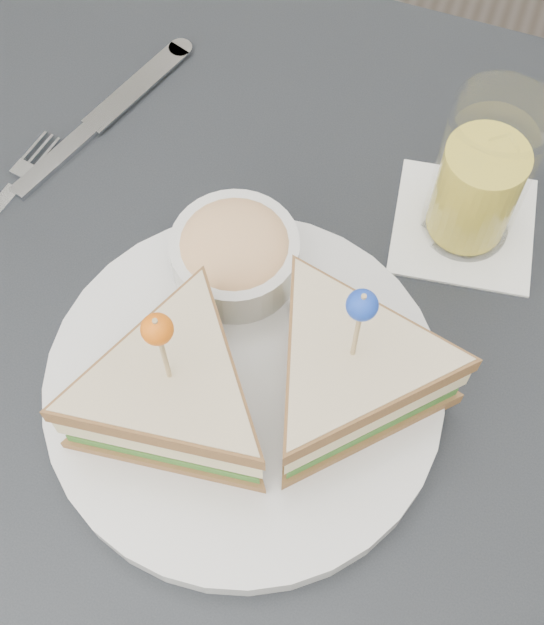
% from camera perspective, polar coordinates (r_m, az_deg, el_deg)
% --- Properties ---
extents(ground_plane, '(3.50, 3.50, 0.00)m').
position_cam_1_polar(ground_plane, '(1.40, -0.54, -15.35)').
color(ground_plane, '#3F3833').
extents(table, '(0.80, 0.80, 0.75)m').
position_cam_1_polar(table, '(0.75, -0.98, -4.79)').
color(table, black).
rests_on(table, ground).
extents(plate_meal, '(0.39, 0.39, 0.18)m').
position_cam_1_polar(plate_meal, '(0.62, -1.15, -3.92)').
color(plate_meal, silver).
rests_on(plate_meal, table).
extents(cutlery_fork, '(0.05, 0.17, 0.01)m').
position_cam_1_polar(cutlery_fork, '(0.78, -17.25, 7.00)').
color(cutlery_fork, white).
rests_on(cutlery_fork, table).
extents(cutlery_knife, '(0.09, 0.22, 0.01)m').
position_cam_1_polar(cutlery_knife, '(0.81, -11.31, 12.19)').
color(cutlery_knife, '#B7BBC2').
rests_on(cutlery_knife, table).
extents(drink_set, '(0.13, 0.13, 0.15)m').
position_cam_1_polar(drink_set, '(0.70, 13.47, 8.42)').
color(drink_set, white).
rests_on(drink_set, table).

